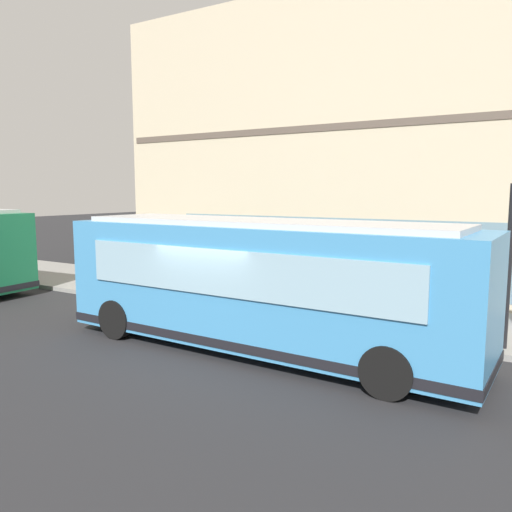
# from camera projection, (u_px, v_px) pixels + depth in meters

# --- Properties ---
(ground) EXTENTS (120.00, 120.00, 0.00)m
(ground) POSITION_uv_depth(u_px,v_px,m) (222.00, 350.00, 11.90)
(ground) COLOR #262628
(sidewalk_curb) EXTENTS (4.38, 40.00, 0.15)m
(sidewalk_curb) POSITION_uv_depth(u_px,v_px,m) (309.00, 307.00, 15.94)
(sidewalk_curb) COLOR gray
(sidewalk_curb) RESTS_ON ground
(building_corner) EXTENTS (8.19, 19.05, 10.70)m
(building_corner) POSITION_uv_depth(u_px,v_px,m) (377.00, 151.00, 20.57)
(building_corner) COLOR beige
(building_corner) RESTS_ON ground
(city_bus_nearside) EXTENTS (2.78, 10.09, 3.07)m
(city_bus_nearside) POSITION_uv_depth(u_px,v_px,m) (260.00, 285.00, 11.72)
(city_bus_nearside) COLOR #3F8CC6
(city_bus_nearside) RESTS_ON ground
(fire_hydrant) EXTENTS (0.35, 0.35, 0.74)m
(fire_hydrant) POSITION_uv_depth(u_px,v_px,m) (305.00, 292.00, 16.24)
(fire_hydrant) COLOR yellow
(fire_hydrant) RESTS_ON sidewalk_curb
(pedestrian_near_hydrant) EXTENTS (0.32, 0.32, 1.64)m
(pedestrian_near_hydrant) POSITION_uv_depth(u_px,v_px,m) (237.00, 273.00, 16.28)
(pedestrian_near_hydrant) COLOR #3359A5
(pedestrian_near_hydrant) RESTS_ON sidewalk_curb
(pedestrian_near_building_entrance) EXTENTS (0.32, 0.32, 1.58)m
(pedestrian_near_building_entrance) POSITION_uv_depth(u_px,v_px,m) (241.00, 266.00, 18.09)
(pedestrian_near_building_entrance) COLOR #99994C
(pedestrian_near_building_entrance) RESTS_ON sidewalk_curb
(pedestrian_by_light_pole) EXTENTS (0.32, 0.32, 1.67)m
(pedestrian_by_light_pole) POSITION_uv_depth(u_px,v_px,m) (202.00, 259.00, 19.56)
(pedestrian_by_light_pole) COLOR gold
(pedestrian_by_light_pole) RESTS_ON sidewalk_curb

